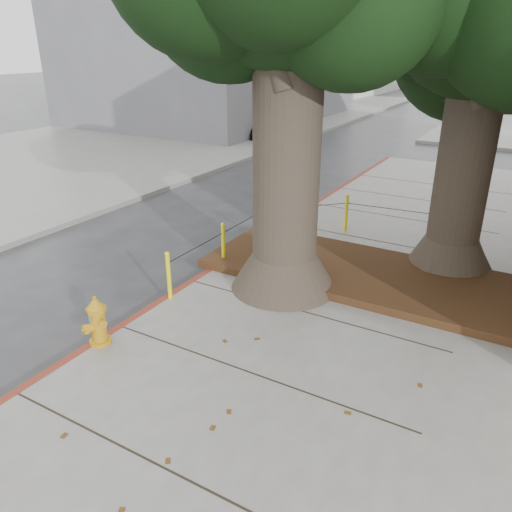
{
  "coord_description": "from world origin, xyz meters",
  "views": [
    {
      "loc": [
        3.63,
        -5.11,
        4.56
      ],
      "look_at": [
        -0.41,
        1.82,
        1.1
      ],
      "focal_mm": 35.0,
      "sensor_mm": 36.0,
      "label": 1
    }
  ],
  "objects": [
    {
      "name": "ground",
      "position": [
        0.0,
        0.0,
        0.0
      ],
      "size": [
        140.0,
        140.0,
        0.0
      ],
      "primitive_type": "plane",
      "color": "#28282B",
      "rests_on": "ground"
    },
    {
      "name": "sidewalk_opposite",
      "position": [
        -14.0,
        10.0,
        0.07
      ],
      "size": [
        14.0,
        60.0,
        0.15
      ],
      "primitive_type": "cube",
      "color": "slate",
      "rests_on": "ground"
    },
    {
      "name": "curb_red",
      "position": [
        -2.0,
        2.5,
        0.07
      ],
      "size": [
        0.14,
        26.0,
        0.16
      ],
      "primitive_type": "cube",
      "color": "maroon",
      "rests_on": "ground"
    },
    {
      "name": "planter_bed",
      "position": [
        0.9,
        3.9,
        0.23
      ],
      "size": [
        6.4,
        2.6,
        0.16
      ],
      "primitive_type": "cube",
      "color": "black",
      "rests_on": "sidewalk_main"
    },
    {
      "name": "building_far_grey",
      "position": [
        -15.0,
        22.0,
        6.0
      ],
      "size": [
        12.0,
        16.0,
        12.0
      ],
      "primitive_type": "cube",
      "color": "slate",
      "rests_on": "ground"
    },
    {
      "name": "building_far_white",
      "position": [
        -17.0,
        45.0,
        7.5
      ],
      "size": [
        12.0,
        18.0,
        15.0
      ],
      "primitive_type": "cube",
      "color": "silver",
      "rests_on": "ground"
    },
    {
      "name": "tree_far",
      "position": [
        2.64,
        5.32,
        5.02
      ],
      "size": [
        4.5,
        3.8,
        7.17
      ],
      "color": "#4C3F33",
      "rests_on": "sidewalk_main"
    },
    {
      "name": "bollard_ring",
      "position": [
        -0.87,
        4.38,
        0.66
      ],
      "size": [
        3.79,
        5.39,
        0.95
      ],
      "color": "#FFF00E",
      "rests_on": "sidewalk_main"
    },
    {
      "name": "fire_hydrant",
      "position": [
        -1.9,
        -0.54,
        0.55
      ],
      "size": [
        0.44,
        0.44,
        0.83
      ],
      "rotation": [
        0.0,
        0.0,
        -0.36
      ],
      "color": "orange",
      "rests_on": "sidewalk_main"
    },
    {
      "name": "car_dark",
      "position": [
        -8.29,
        18.01,
        0.67
      ],
      "size": [
        1.96,
        4.63,
        1.33
      ],
      "primitive_type": "imported",
      "rotation": [
        0.0,
        0.0,
        0.02
      ],
      "color": "black",
      "rests_on": "ground"
    }
  ]
}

